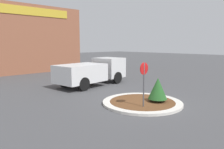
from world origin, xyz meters
name	(u,v)px	position (x,y,z in m)	size (l,w,h in m)	color
ground_plane	(142,104)	(0.00, 0.00, 0.00)	(120.00, 120.00, 0.00)	#474749
traffic_island	(142,102)	(0.00, 0.00, 0.07)	(4.45, 4.45, 0.13)	beige
stop_sign	(144,77)	(-0.75, -0.66, 1.65)	(0.63, 0.07, 2.43)	#4C4C51
island_shrub	(158,88)	(0.60, -0.60, 0.88)	(1.06, 1.06, 1.33)	brown
utility_truck	(93,71)	(1.55, 6.29, 1.14)	(6.38, 2.95, 2.12)	silver
storefront_building	(22,40)	(1.35, 19.40, 3.84)	(12.63, 6.07, 7.67)	#93563D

